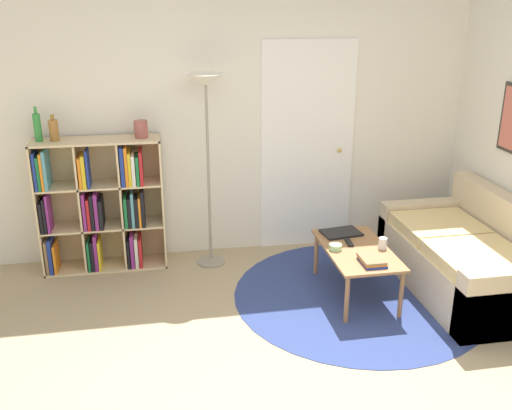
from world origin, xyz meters
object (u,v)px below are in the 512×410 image
laptop (341,233)px  cup (383,243)px  bottle_left (37,127)px  vase_on_shelf (141,129)px  coffee_table (357,253)px  bottle_middle (54,130)px  floor_lamp (206,102)px  bowl (335,247)px  bookshelf (100,205)px  couch (471,259)px

laptop → cup: 0.43m
laptop → bottle_left: bottle_left is taller
cup → vase_on_shelf: vase_on_shelf is taller
coffee_table → vase_on_shelf: size_ratio=6.14×
bottle_middle → coffee_table: bearing=-21.2°
floor_lamp → coffee_table: (1.13, -0.82, -1.14)m
floor_lamp → laptop: 1.62m
vase_on_shelf → bowl: bearing=-31.3°
coffee_table → bookshelf: bearing=156.1°
couch → bowl: 1.19m
floor_lamp → laptop: size_ratio=4.93×
bookshelf → bottle_left: (-0.45, 0.01, 0.73)m
floor_lamp → vase_on_shelf: size_ratio=11.61×
floor_lamp → bowl: bearing=-40.7°
bookshelf → coffee_table: bookshelf is taller
floor_lamp → bottle_middle: size_ratio=7.72×
floor_lamp → bowl: 1.64m
laptop → bowl: 0.35m
laptop → cup: cup is taller
floor_lamp → couch: 2.62m
bookshelf → bowl: bookshelf is taller
coffee_table → cup: size_ratio=10.06×
floor_lamp → vase_on_shelf: (-0.57, 0.11, -0.23)m
cup → bottle_middle: size_ratio=0.41×
bottle_left → bowl: bearing=-21.5°
bookshelf → laptop: size_ratio=3.38×
bottle_left → vase_on_shelf: bottle_left is taller
floor_lamp → laptop: floor_lamp is taller
bookshelf → laptop: bookshelf is taller
vase_on_shelf → laptop: bearing=-20.1°
laptop → cup: size_ratio=3.86×
bottle_middle → vase_on_shelf: 0.73m
floor_lamp → coffee_table: 1.80m
floor_lamp → vase_on_shelf: 0.62m
bottle_middle → couch: bearing=-16.5°
bowl → bottle_middle: size_ratio=0.46×
floor_lamp → bottle_left: size_ratio=5.93×
bottle_left → couch: bearing=-16.0°
bookshelf → cup: (2.30, -0.97, -0.13)m
bookshelf → floor_lamp: bearing=-6.4°
bowl → bottle_middle: (-2.24, 0.93, 0.86)m
vase_on_shelf → couch: bearing=-20.4°
bottle_middle → cup: bearing=-20.4°
laptop → bottle_middle: size_ratio=1.56×
bowl → cup: (0.39, -0.04, 0.02)m
coffee_table → cup: (0.20, -0.04, 0.09)m
bookshelf → bowl: size_ratio=11.50×
couch → coffee_table: bearing=175.7°
laptop → bottle_left: size_ratio=1.20×
laptop → couch: bearing=-21.0°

